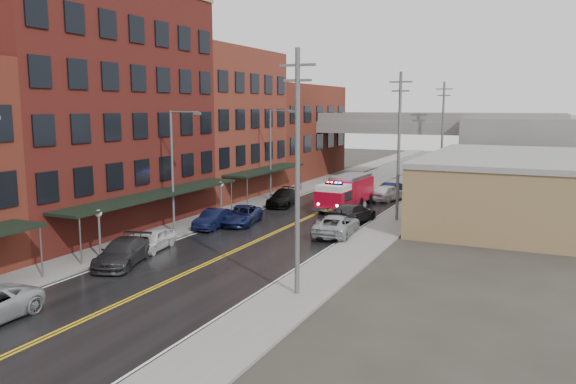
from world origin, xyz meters
The scene contains 30 objects.
road centered at (0.00, 30.00, 0.01)m, with size 11.00×160.00×0.02m, color black.
sidewalk_left centered at (-7.30, 30.00, 0.07)m, with size 3.00×160.00×0.15m, color slate.
sidewalk_right centered at (7.30, 30.00, 0.07)m, with size 3.00×160.00×0.15m, color slate.
curb_left centered at (-5.65, 30.00, 0.07)m, with size 0.30×160.00×0.15m, color gray.
curb_right centered at (5.65, 30.00, 0.07)m, with size 0.30×160.00×0.15m, color gray.
brick_building_b centered at (-13.30, 23.00, 9.00)m, with size 9.00×20.00×18.00m, color #511815.
brick_building_c centered at (-13.30, 40.50, 7.50)m, with size 9.00×15.00×15.00m, color maroon.
brick_building_far centered at (-13.30, 58.00, 6.00)m, with size 9.00×20.00×12.00m, color #5E2018.
tan_building centered at (16.00, 40.00, 2.50)m, with size 14.00×22.00×5.00m, color olive.
right_far_block centered at (18.00, 70.00, 4.00)m, with size 18.00×30.00×8.00m, color slate.
awning_1 centered at (-7.49, 23.00, 2.99)m, with size 2.60×18.00×3.09m.
awning_2 centered at (-7.49, 40.50, 2.99)m, with size 2.60×13.00×3.09m.
globe_lamp_1 centered at (-6.40, 16.00, 2.31)m, with size 0.44×0.44×3.12m.
globe_lamp_2 centered at (-6.40, 30.00, 2.31)m, with size 0.44×0.44×3.12m.
street_lamp_1 centered at (-6.55, 24.00, 5.19)m, with size 2.64×0.22×9.00m.
street_lamp_2 centered at (-6.55, 40.00, 5.19)m, with size 2.64×0.22×9.00m.
utility_pole_0 centered at (7.20, 15.00, 6.31)m, with size 1.80×0.24×12.00m.
utility_pole_1 centered at (7.20, 35.00, 6.31)m, with size 1.80×0.24×12.00m.
utility_pole_2 centered at (7.20, 55.00, 6.31)m, with size 1.80×0.24×12.00m.
overpass centered at (0.00, 62.00, 5.99)m, with size 40.00×10.00×7.50m.
fire_truck centered at (1.45, 38.85, 1.61)m, with size 3.62×8.25×2.96m.
parked_car_left_3 centered at (-4.41, 15.70, 0.76)m, with size 2.12×5.22×1.52m, color #28282B.
parked_car_left_4 centered at (-5.00, 19.27, 0.70)m, with size 1.65×4.10×1.40m, color silver.
parked_car_left_5 centered at (-5.00, 26.60, 0.72)m, with size 1.53×4.38×1.44m, color black.
parked_car_left_6 centered at (-3.81, 28.80, 0.72)m, with size 2.40×5.19×1.44m, color #121A45.
parked_car_left_7 centered at (-4.35, 37.82, 0.77)m, with size 2.16×5.31×1.54m, color black.
parked_car_right_0 centered at (4.47, 28.20, 0.77)m, with size 2.56×5.55×1.54m, color #9A9DA1.
parked_car_right_1 centered at (4.02, 33.22, 0.77)m, with size 2.17×5.34×1.55m, color black.
parked_car_right_2 centered at (3.83, 44.83, 0.81)m, with size 1.92×4.77×1.62m, color silver.
parked_car_right_3 centered at (3.63, 47.80, 0.74)m, with size 1.57×4.49×1.48m, color #0E1133.
Camera 1 is at (18.02, -9.39, 9.30)m, focal length 35.00 mm.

